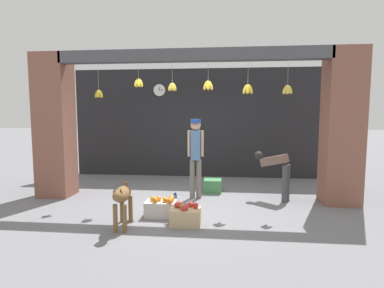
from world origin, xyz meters
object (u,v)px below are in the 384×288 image
object	(u,v)px
fruit_crate_apples	(185,215)
wall_clock	(159,90)
shopkeeper	(196,152)
fruit_crate_oranges	(161,207)
dog	(122,197)
water_bottle	(175,201)
worker_stooping	(277,169)
produce_box_green	(213,186)

from	to	relation	value
fruit_crate_apples	wall_clock	xyz separation A→B (m)	(-1.21, 3.82, 2.33)
shopkeeper	fruit_crate_apples	world-z (taller)	shopkeeper
fruit_crate_oranges	shopkeeper	bearing A→B (deg)	67.22
dog	water_bottle	world-z (taller)	dog
water_bottle	worker_stooping	bearing A→B (deg)	19.91
dog	fruit_crate_oranges	size ratio (longest dim) A/B	1.62
produce_box_green	dog	bearing A→B (deg)	-119.98
worker_stooping	water_bottle	distance (m)	2.23
produce_box_green	water_bottle	distance (m)	1.44
dog	produce_box_green	bearing A→B (deg)	143.90
worker_stooping	fruit_crate_oranges	world-z (taller)	worker_stooping
dog	fruit_crate_apples	xyz separation A→B (m)	(0.98, 0.21, -0.33)
fruit_crate_oranges	wall_clock	distance (m)	4.22
produce_box_green	water_bottle	xyz separation A→B (m)	(-0.69, -1.26, -0.01)
shopkeeper	fruit_crate_oranges	xyz separation A→B (m)	(-0.50, -1.20, -0.85)
dog	water_bottle	xyz separation A→B (m)	(0.67, 1.09, -0.36)
worker_stooping	fruit_crate_oranges	distance (m)	2.59
wall_clock	dog	bearing A→B (deg)	-86.72
dog	water_bottle	distance (m)	1.33
wall_clock	fruit_crate_apples	bearing A→B (deg)	-72.39
shopkeeper	wall_clock	distance (m)	2.96
fruit_crate_oranges	water_bottle	size ratio (longest dim) A/B	1.83
water_bottle	fruit_crate_oranges	bearing A→B (deg)	-107.89
shopkeeper	produce_box_green	bearing A→B (deg)	-123.34
dog	wall_clock	distance (m)	4.50
produce_box_green	wall_clock	xyz separation A→B (m)	(-1.59, 1.67, 2.34)
water_bottle	dog	bearing A→B (deg)	-121.57
dog	wall_clock	world-z (taller)	wall_clock
fruit_crate_oranges	wall_clock	world-z (taller)	wall_clock
shopkeeper	fruit_crate_oranges	world-z (taller)	shopkeeper
fruit_crate_oranges	worker_stooping	bearing A→B (deg)	29.56
produce_box_green	fruit_crate_apples	bearing A→B (deg)	-99.99
dog	worker_stooping	distance (m)	3.28
produce_box_green	water_bottle	bearing A→B (deg)	-118.56
dog	shopkeeper	world-z (taller)	shopkeeper
worker_stooping	wall_clock	world-z (taller)	wall_clock
worker_stooping	wall_clock	bearing A→B (deg)	84.70
fruit_crate_apples	fruit_crate_oranges	bearing A→B (deg)	141.86
dog	shopkeeper	distance (m)	2.11
produce_box_green	wall_clock	bearing A→B (deg)	133.55
dog	wall_clock	xyz separation A→B (m)	(-0.23, 4.03, 2.00)
dog	shopkeeper	size ratio (longest dim) A/B	0.51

